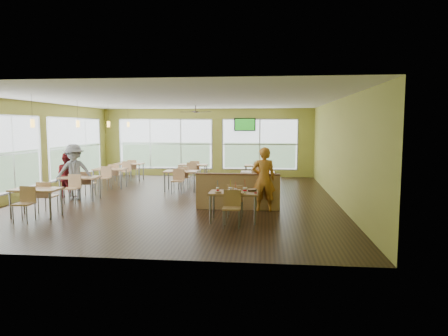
{
  "coord_description": "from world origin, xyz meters",
  "views": [
    {
      "loc": [
        2.79,
        -12.76,
        2.38
      ],
      "look_at": [
        1.59,
        -1.42,
        1.18
      ],
      "focal_mm": 32.0,
      "sensor_mm": 36.0,
      "label": 1
    }
  ],
  "objects_px": {
    "main_table": "(234,197)",
    "food_basket": "(252,190)",
    "man_plaid": "(264,179)",
    "half_wall_divider": "(238,191)"
  },
  "relations": [
    {
      "from": "man_plaid",
      "to": "food_basket",
      "type": "xyz_separation_m",
      "value": [
        -0.29,
        -1.22,
        -0.12
      ]
    },
    {
      "from": "half_wall_divider",
      "to": "main_table",
      "type": "bearing_deg",
      "value": -90.0
    },
    {
      "from": "main_table",
      "to": "man_plaid",
      "type": "height_order",
      "value": "man_plaid"
    },
    {
      "from": "half_wall_divider",
      "to": "man_plaid",
      "type": "relative_size",
      "value": 1.33
    },
    {
      "from": "main_table",
      "to": "man_plaid",
      "type": "relative_size",
      "value": 0.84
    },
    {
      "from": "main_table",
      "to": "food_basket",
      "type": "height_order",
      "value": "main_table"
    },
    {
      "from": "man_plaid",
      "to": "food_basket",
      "type": "bearing_deg",
      "value": 74.27
    },
    {
      "from": "main_table",
      "to": "food_basket",
      "type": "distance_m",
      "value": 0.5
    },
    {
      "from": "half_wall_divider",
      "to": "man_plaid",
      "type": "distance_m",
      "value": 0.84
    },
    {
      "from": "half_wall_divider",
      "to": "food_basket",
      "type": "distance_m",
      "value": 1.41
    }
  ]
}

